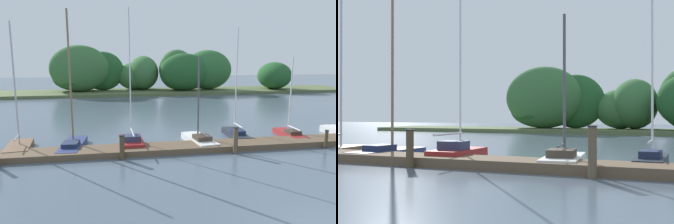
# 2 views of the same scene
# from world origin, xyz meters

# --- Properties ---
(dock_pier) EXTENTS (28.52, 1.80, 0.35)m
(dock_pier) POSITION_xyz_m (0.00, 10.19, 0.17)
(dock_pier) COLOR brown
(dock_pier) RESTS_ON ground
(far_shore) EXTENTS (60.43, 8.68, 7.14)m
(far_shore) POSITION_xyz_m (-0.68, 40.51, 2.80)
(far_shore) COLOR #56663D
(far_shore) RESTS_ON ground
(sailboat_0) EXTENTS (1.65, 3.29, 7.56)m
(sailboat_0) POSITION_xyz_m (-12.45, 11.93, 0.33)
(sailboat_0) COLOR brown
(sailboat_0) RESTS_ON ground
(sailboat_1) EXTENTS (1.51, 4.16, 8.29)m
(sailboat_1) POSITION_xyz_m (-9.31, 11.61, 0.42)
(sailboat_1) COLOR navy
(sailboat_1) RESTS_ON ground
(sailboat_2) EXTENTS (1.41, 3.45, 8.42)m
(sailboat_2) POSITION_xyz_m (-5.77, 11.44, 0.39)
(sailboat_2) COLOR maroon
(sailboat_2) RESTS_ON ground
(sailboat_3) EXTENTS (1.68, 3.90, 5.60)m
(sailboat_3) POSITION_xyz_m (-1.43, 11.45, 0.32)
(sailboat_3) COLOR white
(sailboat_3) RESTS_ON ground
(sailboat_4) EXTENTS (1.06, 3.68, 7.48)m
(sailboat_4) POSITION_xyz_m (1.53, 12.62, 0.34)
(sailboat_4) COLOR #232833
(sailboat_4) RESTS_ON ground
(sailboat_5) EXTENTS (1.21, 3.37, 5.52)m
(sailboat_5) POSITION_xyz_m (5.26, 11.98, 0.29)
(sailboat_5) COLOR maroon
(sailboat_5) RESTS_ON ground
(mooring_piling_1) EXTENTS (0.31, 0.31, 1.38)m
(mooring_piling_1) POSITION_xyz_m (-6.42, 9.06, 0.70)
(mooring_piling_1) COLOR #4C3D28
(mooring_piling_1) RESTS_ON ground
(mooring_piling_2) EXTENTS (0.30, 0.30, 1.58)m
(mooring_piling_2) POSITION_xyz_m (0.08, 9.00, 0.80)
(mooring_piling_2) COLOR brown
(mooring_piling_2) RESTS_ON ground
(mooring_piling_3) EXTENTS (0.24, 0.24, 1.15)m
(mooring_piling_3) POSITION_xyz_m (5.96, 9.03, 0.58)
(mooring_piling_3) COLOR #4C3D28
(mooring_piling_3) RESTS_ON ground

